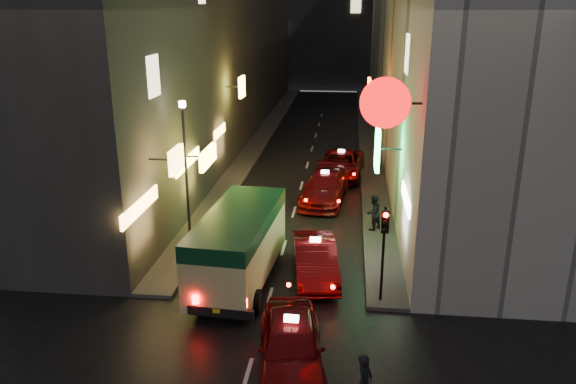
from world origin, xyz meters
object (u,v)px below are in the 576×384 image
(minibus, at_px, (239,239))
(taxi_near, at_px, (291,341))
(pedestrian_crossing, at_px, (365,379))
(traffic_light, at_px, (384,235))
(lamp_post, at_px, (186,163))

(minibus, distance_m, taxi_near, 5.83)
(minibus, height_order, pedestrian_crossing, minibus)
(taxi_near, distance_m, traffic_light, 5.19)
(pedestrian_crossing, bearing_deg, lamp_post, 57.70)
(minibus, bearing_deg, pedestrian_crossing, -55.40)
(traffic_light, bearing_deg, pedestrian_crossing, -97.23)
(pedestrian_crossing, xyz_separation_m, lamp_post, (-7.50, 10.04, 2.80))
(minibus, height_order, taxi_near, minibus)
(pedestrian_crossing, bearing_deg, taxi_near, 75.22)
(taxi_near, bearing_deg, minibus, 116.03)
(lamp_post, bearing_deg, taxi_near, -57.60)
(traffic_light, relative_size, lamp_post, 0.56)
(minibus, xyz_separation_m, taxi_near, (2.53, -5.18, -0.86))
(taxi_near, distance_m, pedestrian_crossing, 2.55)
(minibus, xyz_separation_m, pedestrian_crossing, (4.60, -6.67, -0.87))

